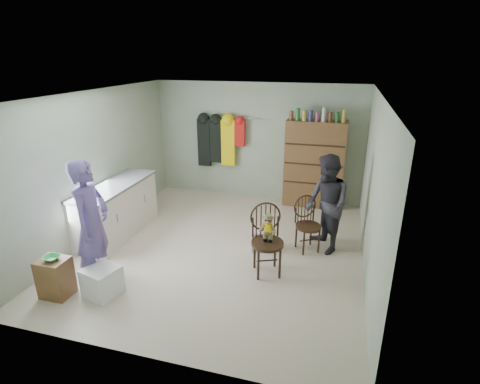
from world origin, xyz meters
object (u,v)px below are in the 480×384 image
(dresser, at_px, (314,164))
(chair_front, at_px, (267,234))
(counter, at_px, (117,210))
(chair_far, at_px, (307,221))

(dresser, bearing_deg, chair_front, -98.19)
(counter, xyz_separation_m, chair_front, (2.80, -0.49, 0.13))
(counter, relative_size, chair_far, 2.03)
(counter, distance_m, dresser, 3.96)
(counter, height_order, chair_far, counter)
(chair_far, xyz_separation_m, dresser, (-0.09, 1.94, 0.42))
(chair_far, bearing_deg, chair_front, -152.79)
(chair_front, bearing_deg, chair_far, 37.19)
(counter, bearing_deg, chair_far, 6.19)
(counter, xyz_separation_m, chair_far, (3.29, 0.36, 0.02))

